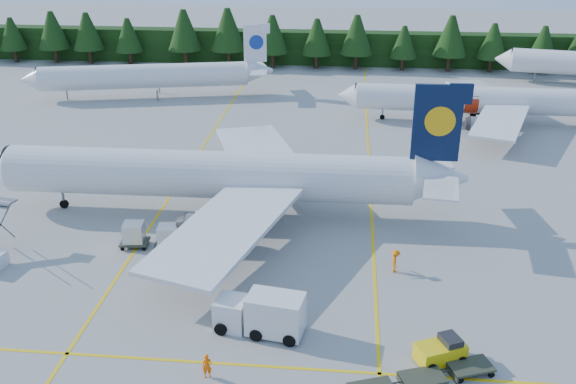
# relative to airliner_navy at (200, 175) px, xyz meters

# --- Properties ---
(ground) EXTENTS (320.00, 320.00, 0.00)m
(ground) POSITION_rel_airliner_navy_xyz_m (9.96, -15.63, -3.86)
(ground) COLOR #999A94
(ground) RESTS_ON ground
(taxi_stripe_a) EXTENTS (0.25, 120.00, 0.01)m
(taxi_stripe_a) POSITION_rel_airliner_navy_xyz_m (-4.04, 4.37, -3.86)
(taxi_stripe_a) COLOR yellow
(taxi_stripe_a) RESTS_ON ground
(taxi_stripe_b) EXTENTS (0.25, 120.00, 0.01)m
(taxi_stripe_b) POSITION_rel_airliner_navy_xyz_m (15.96, 4.37, -3.86)
(taxi_stripe_b) COLOR yellow
(taxi_stripe_b) RESTS_ON ground
(taxi_stripe_cross) EXTENTS (80.00, 0.25, 0.01)m
(taxi_stripe_cross) POSITION_rel_airliner_navy_xyz_m (9.96, -21.63, -3.86)
(taxi_stripe_cross) COLOR yellow
(taxi_stripe_cross) RESTS_ON ground
(treeline_hedge) EXTENTS (220.00, 4.00, 6.00)m
(treeline_hedge) POSITION_rel_airliner_navy_xyz_m (9.96, 66.37, -0.86)
(treeline_hedge) COLOR black
(treeline_hedge) RESTS_ON ground
(airliner_navy) EXTENTS (44.18, 36.37, 12.85)m
(airliner_navy) POSITION_rel_airliner_navy_xyz_m (0.00, 0.00, 0.00)
(airliner_navy) COLOR silver
(airliner_navy) RESTS_ON ground
(airliner_red) EXTENTS (35.75, 29.41, 10.39)m
(airliner_red) POSITION_rel_airliner_navy_xyz_m (28.94, 31.56, -0.74)
(airliner_red) COLOR silver
(airliner_red) RESTS_ON ground
(airliner_far_left) EXTENTS (36.20, 11.00, 10.67)m
(airliner_far_left) POSITION_rel_airliner_navy_xyz_m (-18.62, 39.62, -0.52)
(airliner_far_left) COLOR silver
(airliner_far_left) RESTS_ON ground
(service_truck) EXTENTS (6.29, 3.12, 2.90)m
(service_truck) POSITION_rel_airliner_navy_xyz_m (8.02, -17.96, -2.43)
(service_truck) COLOR silver
(service_truck) RESTS_ON ground
(baggage_tug) EXTENTS (3.43, 2.75, 1.62)m
(baggage_tug) POSITION_rel_airliner_navy_xyz_m (19.83, -20.03, -3.07)
(baggage_tug) COLOR yellow
(baggage_tug) RESTS_ON ground
(uld_pair) EXTENTS (5.56, 2.27, 1.81)m
(uld_pair) POSITION_rel_airliner_navy_xyz_m (-2.72, -7.17, -2.64)
(uld_pair) COLOR #2D3225
(uld_pair) RESTS_ON ground
(crew_a) EXTENTS (0.67, 0.52, 1.63)m
(crew_a) POSITION_rel_airliner_navy_xyz_m (5.47, -22.94, -3.05)
(crew_a) COLOR #FF5F05
(crew_a) RESTS_ON ground
(crew_c) EXTENTS (0.57, 0.81, 1.90)m
(crew_c) POSITION_rel_airliner_navy_xyz_m (17.55, -9.15, -2.91)
(crew_c) COLOR orange
(crew_c) RESTS_ON ground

